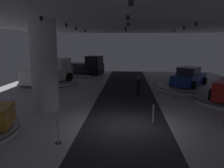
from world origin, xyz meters
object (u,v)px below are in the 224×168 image
column_left (44,66)px  display_car_far_right (189,77)px  display_platform_far_right (188,87)px  display_platform_far_left (48,84)px  visitor_walking_near (138,85)px  pickup_truck_far_left (50,73)px  display_platform_deep_left (82,75)px  pickup_truck_deep_left (84,67)px

column_left → display_car_far_right: column_left is taller
column_left → display_platform_far_right: 13.21m
display_platform_far_left → column_left: bearing=-71.2°
display_platform_far_right → display_car_far_right: bearing=-125.0°
column_left → visitor_walking_near: (5.88, 4.15, -1.84)m
pickup_truck_far_left → visitor_walking_near: bearing=-25.4°
display_platform_deep_left → column_left: bearing=-87.1°
column_left → pickup_truck_deep_left: (-0.45, 14.74, -1.57)m
visitor_walking_near → pickup_truck_far_left: bearing=154.6°
column_left → display_platform_far_left: bearing=108.8°
column_left → display_platform_far_left: 8.69m
column_left → visitor_walking_near: bearing=35.2°
pickup_truck_deep_left → visitor_walking_near: (6.33, -10.59, -0.27)m
pickup_truck_deep_left → column_left: bearing=-88.3°
column_left → display_platform_deep_left: size_ratio=0.97×
column_left → display_platform_far_left: (-2.67, 7.85, -2.59)m
column_left → display_platform_deep_left: bearing=92.9°
display_platform_far_left → visitor_walking_near: bearing=-23.4°
display_car_far_right → display_platform_deep_left: display_car_far_right is taller
pickup_truck_far_left → visitor_walking_near: pickup_truck_far_left is taller
visitor_walking_near → display_platform_far_right: bearing=34.5°
column_left → display_platform_far_left: size_ratio=0.97×
display_platform_far_right → display_platform_deep_left: (-11.38, 7.41, -0.02)m
pickup_truck_deep_left → display_car_far_right: bearing=-33.6°
pickup_truck_far_left → visitor_walking_near: 9.34m
pickup_truck_far_left → display_platform_deep_left: bearing=74.9°
column_left → display_platform_far_right: bearing=34.9°
display_car_far_right → pickup_truck_deep_left: 13.28m
display_platform_far_right → visitor_walking_near: 5.80m
visitor_walking_near → display_car_far_right: bearing=34.4°
display_platform_far_right → pickup_truck_deep_left: 13.32m
display_platform_far_left → pickup_truck_far_left: 1.11m
display_car_far_right → visitor_walking_near: size_ratio=2.81×
pickup_truck_far_left → visitor_walking_near: size_ratio=3.59×
pickup_truck_far_left → display_platform_deep_left: size_ratio=1.00×
display_platform_far_left → visitor_walking_near: size_ratio=3.57×
display_platform_far_right → display_car_far_right: 0.89m
display_platform_deep_left → pickup_truck_deep_left: bearing=-14.0°
display_platform_far_right → pickup_truck_far_left: 13.24m
display_platform_far_right → column_left: bearing=-145.1°
display_car_far_right → display_platform_deep_left: size_ratio=0.79×
pickup_truck_deep_left → pickup_truck_far_left: bearing=-107.7°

